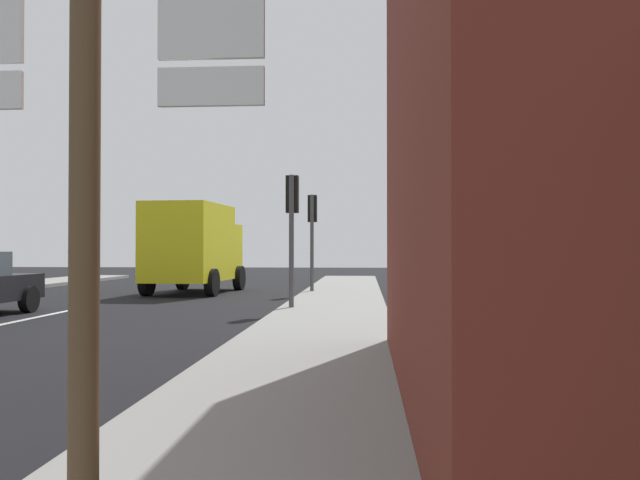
{
  "coord_description": "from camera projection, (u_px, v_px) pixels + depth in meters",
  "views": [
    {
      "loc": [
        7.31,
        -3.83,
        1.52
      ],
      "look_at": [
        6.21,
        12.05,
        1.75
      ],
      "focal_mm": 36.49,
      "sensor_mm": 36.0,
      "label": 1
    }
  ],
  "objects": [
    {
      "name": "ground_plane",
      "position": [
        32.0,
        318.0,
        14.28
      ],
      "size": [
        80.0,
        80.0,
        0.0
      ],
      "primitive_type": "plane",
      "color": "black"
    },
    {
      "name": "sidewalk_right",
      "position": [
        323.0,
        329.0,
        11.84
      ],
      "size": [
        2.58,
        44.0,
        0.14
      ],
      "primitive_type": "cube",
      "color": "gray",
      "rests_on": "ground"
    },
    {
      "name": "delivery_truck",
      "position": [
        194.0,
        246.0,
        22.55
      ],
      "size": [
        2.75,
        5.13,
        3.05
      ],
      "color": "yellow",
      "rests_on": "ground"
    },
    {
      "name": "route_sign_post",
      "position": [
        86.0,
        166.0,
        3.02
      ],
      "size": [
        1.66,
        0.14,
        3.2
      ],
      "color": "brown",
      "rests_on": "ground"
    },
    {
      "name": "traffic_light_far_right",
      "position": [
        312.0,
        221.0,
        21.72
      ],
      "size": [
        0.3,
        0.49,
        3.34
      ],
      "color": "#47474C",
      "rests_on": "ground"
    },
    {
      "name": "traffic_light_near_right",
      "position": [
        292.0,
        211.0,
        15.7
      ],
      "size": [
        0.3,
        0.49,
        3.31
      ],
      "color": "#47474C",
      "rests_on": "ground"
    }
  ]
}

